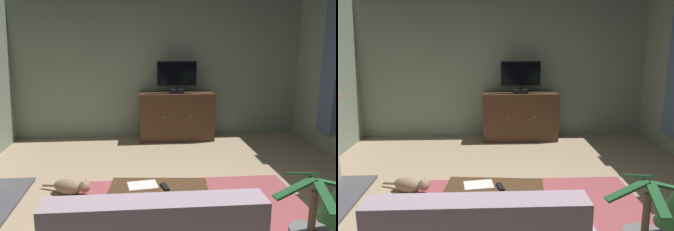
# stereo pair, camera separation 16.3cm
# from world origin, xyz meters

# --- Properties ---
(ground_plane) EXTENTS (6.19, 7.01, 0.04)m
(ground_plane) POSITION_xyz_m (0.00, 0.00, -0.02)
(ground_plane) COLOR tan
(wall_back) EXTENTS (6.19, 0.10, 2.69)m
(wall_back) POSITION_xyz_m (0.00, 3.25, 1.35)
(wall_back) COLOR gray
(wall_back) RESTS_ON ground_plane
(rug_central) EXTENTS (2.74, 2.18, 0.01)m
(rug_central) POSITION_xyz_m (0.13, -0.16, 0.01)
(rug_central) COLOR #9E474C
(rug_central) RESTS_ON ground_plane
(tv_cabinet) EXTENTS (1.41, 0.54, 0.91)m
(tv_cabinet) POSITION_xyz_m (0.29, 2.90, 0.43)
(tv_cabinet) COLOR black
(tv_cabinet) RESTS_ON ground_plane
(television) EXTENTS (0.74, 0.20, 0.60)m
(television) POSITION_xyz_m (0.29, 2.85, 1.23)
(television) COLOR black
(television) RESTS_ON tv_cabinet
(coffee_table) EXTENTS (1.05, 0.61, 0.42)m
(coffee_table) POSITION_xyz_m (-0.24, -0.25, 0.37)
(coffee_table) COLOR #4C331E
(coffee_table) RESTS_ON ground_plane
(tv_remote) EXTENTS (0.09, 0.18, 0.02)m
(tv_remote) POSITION_xyz_m (-0.18, -0.26, 0.43)
(tv_remote) COLOR black
(tv_remote) RESTS_ON coffee_table
(folded_newspaper) EXTENTS (0.33, 0.26, 0.01)m
(folded_newspaper) POSITION_xyz_m (-0.41, -0.18, 0.42)
(folded_newspaper) COLOR silver
(folded_newspaper) RESTS_ON coffee_table
(cat) EXTENTS (0.66, 0.36, 0.21)m
(cat) POSITION_xyz_m (-1.30, 0.58, 0.10)
(cat) COLOR #937A5B
(cat) RESTS_ON ground_plane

